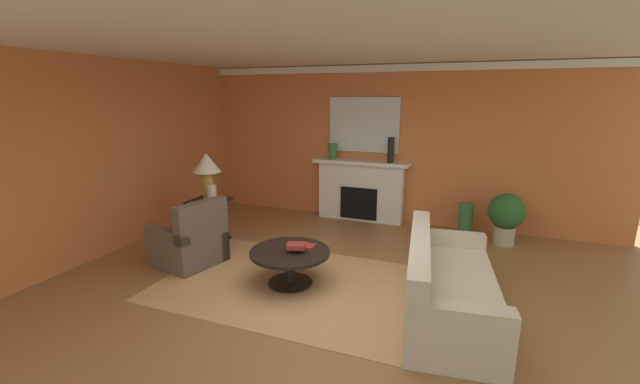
{
  "coord_description": "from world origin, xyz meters",
  "views": [
    {
      "loc": [
        1.44,
        -3.92,
        2.33
      ],
      "look_at": [
        -0.55,
        1.17,
        1.0
      ],
      "focal_mm": 22.44,
      "sensor_mm": 36.0,
      "label": 1
    }
  ],
  "objects_px": {
    "armchair_near_window": "(190,243)",
    "coffee_table": "(290,259)",
    "vase_tall_corner": "(465,220)",
    "potted_plant": "(506,215)",
    "mantel_mirror": "(364,125)",
    "fireplace": "(361,192)",
    "vase_mantel_right": "(391,150)",
    "side_table": "(210,217)",
    "vase_mantel_left": "(333,152)",
    "table_lamp": "(207,167)",
    "vase_on_side_table": "(212,194)",
    "sofa": "(446,288)"
  },
  "relations": [
    {
      "from": "coffee_table",
      "to": "vase_tall_corner",
      "type": "bearing_deg",
      "value": 53.0
    },
    {
      "from": "vase_tall_corner",
      "to": "potted_plant",
      "type": "distance_m",
      "value": 0.65
    },
    {
      "from": "coffee_table",
      "to": "side_table",
      "type": "relative_size",
      "value": 1.43
    },
    {
      "from": "fireplace",
      "to": "sofa",
      "type": "relative_size",
      "value": 0.82
    },
    {
      "from": "vase_on_side_table",
      "to": "coffee_table",
      "type": "bearing_deg",
      "value": -25.14
    },
    {
      "from": "sofa",
      "to": "vase_on_side_table",
      "type": "relative_size",
      "value": 7.76
    },
    {
      "from": "fireplace",
      "to": "coffee_table",
      "type": "relative_size",
      "value": 1.8
    },
    {
      "from": "side_table",
      "to": "vase_mantel_left",
      "type": "height_order",
      "value": "vase_mantel_left"
    },
    {
      "from": "vase_mantel_right",
      "to": "potted_plant",
      "type": "height_order",
      "value": "vase_mantel_right"
    },
    {
      "from": "vase_mantel_right",
      "to": "mantel_mirror",
      "type": "bearing_deg",
      "value": 162.82
    },
    {
      "from": "mantel_mirror",
      "to": "vase_tall_corner",
      "type": "distance_m",
      "value": 2.46
    },
    {
      "from": "table_lamp",
      "to": "vase_on_side_table",
      "type": "distance_m",
      "value": 0.43
    },
    {
      "from": "fireplace",
      "to": "vase_mantel_right",
      "type": "xyz_separation_m",
      "value": [
        0.55,
        -0.05,
        0.83
      ]
    },
    {
      "from": "side_table",
      "to": "vase_mantel_left",
      "type": "distance_m",
      "value": 2.57
    },
    {
      "from": "side_table",
      "to": "table_lamp",
      "type": "xyz_separation_m",
      "value": [
        0.0,
        0.0,
        0.82
      ]
    },
    {
      "from": "sofa",
      "to": "vase_mantel_left",
      "type": "bearing_deg",
      "value": 128.9
    },
    {
      "from": "armchair_near_window",
      "to": "vase_on_side_table",
      "type": "relative_size",
      "value": 3.4
    },
    {
      "from": "mantel_mirror",
      "to": "table_lamp",
      "type": "height_order",
      "value": "mantel_mirror"
    },
    {
      "from": "table_lamp",
      "to": "vase_mantel_left",
      "type": "relative_size",
      "value": 2.53
    },
    {
      "from": "sofa",
      "to": "side_table",
      "type": "height_order",
      "value": "sofa"
    },
    {
      "from": "sofa",
      "to": "vase_tall_corner",
      "type": "height_order",
      "value": "sofa"
    },
    {
      "from": "side_table",
      "to": "mantel_mirror",
      "type": "bearing_deg",
      "value": 47.44
    },
    {
      "from": "coffee_table",
      "to": "potted_plant",
      "type": "xyz_separation_m",
      "value": [
        2.58,
        2.5,
        0.16
      ]
    },
    {
      "from": "vase_mantel_left",
      "to": "vase_on_side_table",
      "type": "bearing_deg",
      "value": -121.09
    },
    {
      "from": "side_table",
      "to": "table_lamp",
      "type": "distance_m",
      "value": 0.82
    },
    {
      "from": "coffee_table",
      "to": "vase_on_side_table",
      "type": "height_order",
      "value": "vase_on_side_table"
    },
    {
      "from": "armchair_near_window",
      "to": "coffee_table",
      "type": "xyz_separation_m",
      "value": [
        1.58,
        -0.06,
        0.03
      ]
    },
    {
      "from": "table_lamp",
      "to": "vase_tall_corner",
      "type": "xyz_separation_m",
      "value": [
        3.85,
        1.71,
        -0.93
      ]
    },
    {
      "from": "armchair_near_window",
      "to": "vase_mantel_left",
      "type": "bearing_deg",
      "value": 68.51
    },
    {
      "from": "vase_tall_corner",
      "to": "vase_mantel_right",
      "type": "bearing_deg",
      "value": 169.5
    },
    {
      "from": "mantel_mirror",
      "to": "sofa",
      "type": "xyz_separation_m",
      "value": [
        1.79,
        -3.07,
        -1.5
      ]
    },
    {
      "from": "vase_tall_corner",
      "to": "vase_mantel_left",
      "type": "bearing_deg",
      "value": 174.17
    },
    {
      "from": "table_lamp",
      "to": "vase_mantel_left",
      "type": "height_order",
      "value": "table_lamp"
    },
    {
      "from": "coffee_table",
      "to": "vase_tall_corner",
      "type": "xyz_separation_m",
      "value": [
        1.98,
        2.63,
        -0.05
      ]
    },
    {
      "from": "coffee_table",
      "to": "table_lamp",
      "type": "distance_m",
      "value": 2.27
    },
    {
      "from": "mantel_mirror",
      "to": "sofa",
      "type": "relative_size",
      "value": 0.6
    },
    {
      "from": "coffee_table",
      "to": "table_lamp",
      "type": "relative_size",
      "value": 1.33
    },
    {
      "from": "mantel_mirror",
      "to": "coffee_table",
      "type": "relative_size",
      "value": 1.32
    },
    {
      "from": "armchair_near_window",
      "to": "fireplace",
      "type": "bearing_deg",
      "value": 59.95
    },
    {
      "from": "fireplace",
      "to": "vase_on_side_table",
      "type": "bearing_deg",
      "value": -130.29
    },
    {
      "from": "vase_mantel_left",
      "to": "fireplace",
      "type": "bearing_deg",
      "value": 5.12
    },
    {
      "from": "coffee_table",
      "to": "vase_mantel_left",
      "type": "height_order",
      "value": "vase_mantel_left"
    },
    {
      "from": "sofa",
      "to": "coffee_table",
      "type": "relative_size",
      "value": 2.19
    },
    {
      "from": "vase_tall_corner",
      "to": "potted_plant",
      "type": "height_order",
      "value": "potted_plant"
    },
    {
      "from": "table_lamp",
      "to": "potted_plant",
      "type": "distance_m",
      "value": 4.78
    },
    {
      "from": "mantel_mirror",
      "to": "vase_mantel_left",
      "type": "relative_size",
      "value": 4.47
    },
    {
      "from": "armchair_near_window",
      "to": "coffee_table",
      "type": "relative_size",
      "value": 0.96
    },
    {
      "from": "armchair_near_window",
      "to": "vase_mantel_right",
      "type": "relative_size",
      "value": 2.09
    },
    {
      "from": "armchair_near_window",
      "to": "vase_on_side_table",
      "type": "bearing_deg",
      "value": 100.66
    },
    {
      "from": "armchair_near_window",
      "to": "side_table",
      "type": "bearing_deg",
      "value": 108.53
    }
  ]
}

